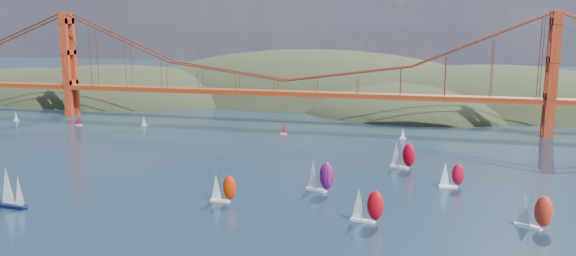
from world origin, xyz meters
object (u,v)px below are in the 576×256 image
(racer_rwb, at_px, (319,175))
(racer_1, at_px, (366,205))
(racer_0, at_px, (223,188))
(racer_3, at_px, (451,175))
(racer_2, at_px, (533,210))
(racer_5, at_px, (402,155))
(sloop_navy, at_px, (11,188))

(racer_rwb, bearing_deg, racer_1, -31.50)
(racer_0, relative_size, racer_3, 1.03)
(racer_2, distance_m, racer_3, 36.21)
(racer_1, height_order, racer_2, racer_2)
(racer_5, bearing_deg, racer_rwb, -106.41)
(racer_1, bearing_deg, sloop_navy, -161.39)
(racer_0, bearing_deg, racer_rwb, 37.04)
(racer_0, relative_size, racer_2, 0.90)
(racer_0, bearing_deg, racer_3, 28.71)
(racer_3, bearing_deg, racer_1, -128.72)
(racer_3, xyz_separation_m, racer_5, (-15.62, 19.92, 0.76))
(sloop_navy, relative_size, racer_5, 1.25)
(racer_3, bearing_deg, racer_rwb, -168.27)
(sloop_navy, xyz_separation_m, racer_0, (54.86, 18.20, -1.43))
(racer_5, bearing_deg, racer_0, -115.62)
(racer_5, bearing_deg, sloop_navy, -128.16)
(racer_2, distance_m, racer_rwb, 59.71)
(racer_3, bearing_deg, racer_5, 120.84)
(racer_2, bearing_deg, racer_1, -146.43)
(sloop_navy, height_order, racer_rwb, sloop_navy)
(sloop_navy, relative_size, racer_3, 1.48)
(sloop_navy, xyz_separation_m, racer_5, (102.89, 67.84, -0.81))
(racer_1, relative_size, racer_5, 0.95)
(sloop_navy, xyz_separation_m, racer_2, (136.67, 16.60, -0.94))
(racer_5, bearing_deg, racer_1, -78.37)
(racer_0, distance_m, racer_rwb, 29.78)
(racer_3, xyz_separation_m, racer_rwb, (-38.79, -13.35, 0.89))
(racer_0, bearing_deg, racer_2, 2.56)
(racer_1, bearing_deg, racer_0, -177.54)
(racer_1, distance_m, racer_5, 56.89)
(racer_3, relative_size, racer_5, 0.84)
(racer_1, xyz_separation_m, racer_3, (22.37, 36.56, -0.52))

